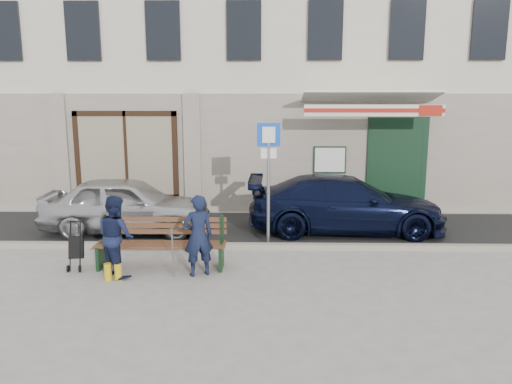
{
  "coord_description": "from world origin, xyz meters",
  "views": [
    {
      "loc": [
        0.59,
        -8.5,
        3.18
      ],
      "look_at": [
        0.38,
        1.6,
        1.2
      ],
      "focal_mm": 35.0,
      "sensor_mm": 36.0,
      "label": 1
    }
  ],
  "objects_px": {
    "man": "(198,236)",
    "stroller": "(76,249)",
    "bench": "(159,244)",
    "car_silver": "(127,205)",
    "car_navy": "(346,204)",
    "woman": "(116,236)",
    "parking_sign": "(269,165)"
  },
  "relations": [
    {
      "from": "parking_sign",
      "to": "man",
      "type": "relative_size",
      "value": 1.78
    },
    {
      "from": "car_navy",
      "to": "parking_sign",
      "type": "bearing_deg",
      "value": 122.17
    },
    {
      "from": "woman",
      "to": "stroller",
      "type": "bearing_deg",
      "value": 23.9
    },
    {
      "from": "car_silver",
      "to": "stroller",
      "type": "distance_m",
      "value": 2.54
    },
    {
      "from": "parking_sign",
      "to": "stroller",
      "type": "distance_m",
      "value": 4.11
    },
    {
      "from": "woman",
      "to": "stroller",
      "type": "relative_size",
      "value": 1.64
    },
    {
      "from": "car_navy",
      "to": "parking_sign",
      "type": "distance_m",
      "value": 2.38
    },
    {
      "from": "car_navy",
      "to": "woman",
      "type": "xyz_separation_m",
      "value": [
        -4.52,
        -3.0,
        0.07
      ]
    },
    {
      "from": "stroller",
      "to": "parking_sign",
      "type": "bearing_deg",
      "value": 16.28
    },
    {
      "from": "woman",
      "to": "man",
      "type": "bearing_deg",
      "value": -134.19
    },
    {
      "from": "bench",
      "to": "woman",
      "type": "xyz_separation_m",
      "value": [
        -0.65,
        -0.43,
        0.27
      ]
    },
    {
      "from": "car_silver",
      "to": "parking_sign",
      "type": "xyz_separation_m",
      "value": [
        3.29,
        -0.93,
        1.08
      ]
    },
    {
      "from": "man",
      "to": "car_silver",
      "type": "bearing_deg",
      "value": -76.04
    },
    {
      "from": "car_silver",
      "to": "man",
      "type": "relative_size",
      "value": 2.64
    },
    {
      "from": "man",
      "to": "stroller",
      "type": "distance_m",
      "value": 2.34
    },
    {
      "from": "bench",
      "to": "man",
      "type": "bearing_deg",
      "value": -25.88
    },
    {
      "from": "bench",
      "to": "car_navy",
      "type": "bearing_deg",
      "value": 33.69
    },
    {
      "from": "man",
      "to": "stroller",
      "type": "bearing_deg",
      "value": -29.0
    },
    {
      "from": "parking_sign",
      "to": "woman",
      "type": "xyz_separation_m",
      "value": [
        -2.7,
        -1.9,
        -1.01
      ]
    },
    {
      "from": "car_silver",
      "to": "woman",
      "type": "height_order",
      "value": "woman"
    },
    {
      "from": "bench",
      "to": "stroller",
      "type": "xyz_separation_m",
      "value": [
        -1.5,
        -0.12,
        -0.07
      ]
    },
    {
      "from": "bench",
      "to": "stroller",
      "type": "height_order",
      "value": "bench"
    },
    {
      "from": "parking_sign",
      "to": "woman",
      "type": "distance_m",
      "value": 3.45
    },
    {
      "from": "bench",
      "to": "car_silver",
      "type": "bearing_deg",
      "value": 117.46
    },
    {
      "from": "car_silver",
      "to": "stroller",
      "type": "xyz_separation_m",
      "value": [
        -0.26,
        -2.52,
        -0.27
      ]
    },
    {
      "from": "woman",
      "to": "car_silver",
      "type": "bearing_deg",
      "value": -34.02
    },
    {
      "from": "parking_sign",
      "to": "man",
      "type": "bearing_deg",
      "value": -132.02
    },
    {
      "from": "parking_sign",
      "to": "car_silver",
      "type": "bearing_deg",
      "value": 156.04
    },
    {
      "from": "car_navy",
      "to": "man",
      "type": "height_order",
      "value": "man"
    },
    {
      "from": "car_silver",
      "to": "car_navy",
      "type": "bearing_deg",
      "value": -88.77
    },
    {
      "from": "car_navy",
      "to": "bench",
      "type": "bearing_deg",
      "value": 124.73
    },
    {
      "from": "car_navy",
      "to": "bench",
      "type": "xyz_separation_m",
      "value": [
        -3.86,
        -2.57,
        -0.2
      ]
    }
  ]
}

